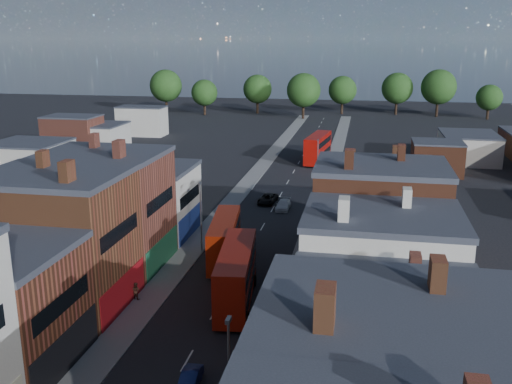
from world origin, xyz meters
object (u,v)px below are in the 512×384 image
at_px(car_3, 283,205).
at_px(ped_3, 291,315).
at_px(car_1, 190,380).
at_px(car_2, 268,199).
at_px(bus_2, 318,147).
at_px(ped_1, 136,291).
at_px(bus_0, 224,239).
at_px(bus_1, 236,275).

bearing_deg(car_3, ped_3, -79.92).
bearing_deg(car_1, car_2, 91.16).
bearing_deg(car_2, ped_3, -71.77).
xyz_separation_m(bus_2, ped_1, (-11.20, -64.16, -1.98)).
relative_size(bus_0, car_3, 2.51).
distance_m(car_2, ped_3, 36.83).
relative_size(bus_2, ped_1, 7.90).
height_order(bus_2, car_2, bus_2).
height_order(bus_0, bus_1, bus_1).
relative_size(car_2, car_3, 1.09).
bearing_deg(ped_3, ped_1, 57.50).
distance_m(bus_1, car_3, 30.17).
bearing_deg(ped_3, car_1, 126.01).
bearing_deg(ped_3, bus_1, 35.00).
distance_m(car_2, car_3, 3.76).
height_order(car_3, ped_3, ped_3).
relative_size(car_1, car_3, 0.77).
bearing_deg(car_3, bus_1, -89.15).
distance_m(bus_0, car_1, 23.23).
relative_size(bus_1, ped_3, 7.98).
xyz_separation_m(car_2, ped_3, (8.11, -35.93, 0.21)).
distance_m(ped_1, ped_3, 14.75).
distance_m(bus_0, ped_1, 12.31).
relative_size(bus_0, bus_1, 0.92).
relative_size(car_2, ped_3, 3.19).
height_order(car_1, car_3, car_3).
height_order(bus_0, car_2, bus_0).
bearing_deg(bus_2, car_2, -91.60).
distance_m(bus_2, car_3, 33.06).
relative_size(bus_1, car_1, 3.55).
xyz_separation_m(car_1, car_2, (-2.40, 46.04, 0.11)).
xyz_separation_m(bus_0, car_1, (3.17, -22.93, -1.99)).
bearing_deg(bus_1, ped_3, -37.19).
bearing_deg(car_2, bus_2, 86.68).
relative_size(car_2, ped_1, 3.03).
distance_m(car_1, car_3, 43.39).
distance_m(car_1, car_2, 46.10).
xyz_separation_m(bus_1, ped_3, (5.41, -3.18, -1.90)).
height_order(car_3, ped_1, ped_1).
bearing_deg(car_2, car_3, -39.20).
bearing_deg(bus_2, bus_1, -84.59).
relative_size(bus_1, car_2, 2.50).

